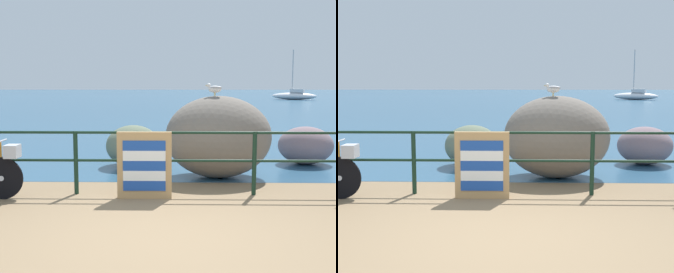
% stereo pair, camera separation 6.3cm
% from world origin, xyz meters
% --- Properties ---
extents(ground_plane, '(120.00, 120.00, 0.10)m').
position_xyz_m(ground_plane, '(0.00, 20.00, -0.05)').
color(ground_plane, '#846B4C').
extents(sea_surface, '(120.00, 90.00, 0.01)m').
position_xyz_m(sea_surface, '(0.00, 47.86, 0.00)').
color(sea_surface, '#2D5675').
rests_on(sea_surface, ground_plane).
extents(promenade_railing, '(8.64, 0.07, 1.02)m').
position_xyz_m(promenade_railing, '(0.00, 2.02, 0.64)').
color(promenade_railing, black).
rests_on(promenade_railing, ground_plane).
extents(folded_deckchair_stack, '(0.84, 0.10, 1.04)m').
position_xyz_m(folded_deckchair_stack, '(-0.31, 1.76, 0.52)').
color(folded_deckchair_stack, tan).
rests_on(folded_deckchair_stack, ground_plane).
extents(breakwater_boulder_main, '(1.99, 1.51, 1.54)m').
position_xyz_m(breakwater_boulder_main, '(0.97, 3.33, 0.77)').
color(breakwater_boulder_main, slate).
rests_on(breakwater_boulder_main, ground).
extents(breakwater_boulder_left, '(1.16, 1.15, 0.88)m').
position_xyz_m(breakwater_boulder_left, '(-0.74, 4.41, 0.44)').
color(breakwater_boulder_left, '#66725A').
rests_on(breakwater_boulder_left, ground).
extents(breakwater_boulder_right, '(1.20, 1.05, 0.83)m').
position_xyz_m(breakwater_boulder_right, '(3.02, 4.72, 0.41)').
color(breakwater_boulder_right, slate).
rests_on(breakwater_boulder_right, ground).
extents(seagull, '(0.33, 0.22, 0.23)m').
position_xyz_m(seagull, '(0.89, 3.27, 1.68)').
color(seagull, gold).
rests_on(seagull, breakwater_boulder_main).
extents(sailboat, '(4.52, 3.12, 4.90)m').
position_xyz_m(sailboat, '(11.86, 39.55, 0.42)').
color(sailboat, white).
rests_on(sailboat, sea_surface).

